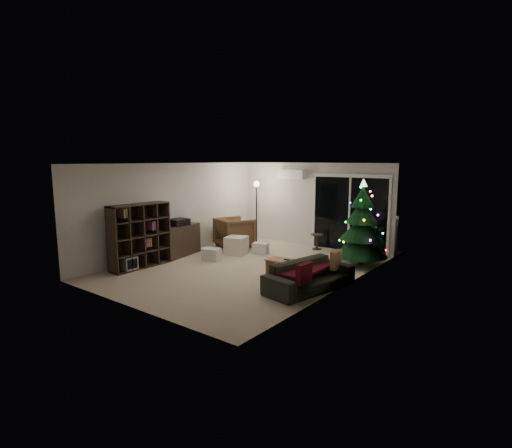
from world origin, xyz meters
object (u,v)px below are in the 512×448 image
(armchair, at_px, (235,232))
(christmas_tree, at_px, (362,223))
(media_cabinet, at_px, (179,240))
(coffee_table, at_px, (293,270))
(sofa, at_px, (310,276))
(bookshelf, at_px, (135,235))

(armchair, bearing_deg, christmas_tree, -154.99)
(media_cabinet, height_order, coffee_table, media_cabinet)
(sofa, xyz_separation_m, coffee_table, (-0.69, 0.46, -0.10))
(media_cabinet, xyz_separation_m, christmas_tree, (4.35, 2.03, 0.65))
(armchair, bearing_deg, bookshelf, 100.76)
(bookshelf, distance_m, media_cabinet, 1.44)
(bookshelf, height_order, sofa, bookshelf)
(sofa, height_order, christmas_tree, christmas_tree)
(media_cabinet, bearing_deg, christmas_tree, 13.31)
(media_cabinet, bearing_deg, coffee_table, -10.56)
(sofa, relative_size, christmas_tree, 0.93)
(coffee_table, relative_size, christmas_tree, 0.57)
(bookshelf, height_order, media_cabinet, bookshelf)
(bookshelf, height_order, armchair, bookshelf)
(media_cabinet, relative_size, armchair, 1.36)
(media_cabinet, xyz_separation_m, armchair, (0.53, 1.72, 0.03))
(media_cabinet, distance_m, armchair, 1.79)
(bookshelf, xyz_separation_m, armchair, (0.53, 3.11, -0.33))
(media_cabinet, relative_size, sofa, 0.67)
(coffee_table, bearing_deg, christmas_tree, 65.86)
(sofa, bearing_deg, media_cabinet, 96.70)
(coffee_table, xyz_separation_m, christmas_tree, (0.74, 1.96, 0.87))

